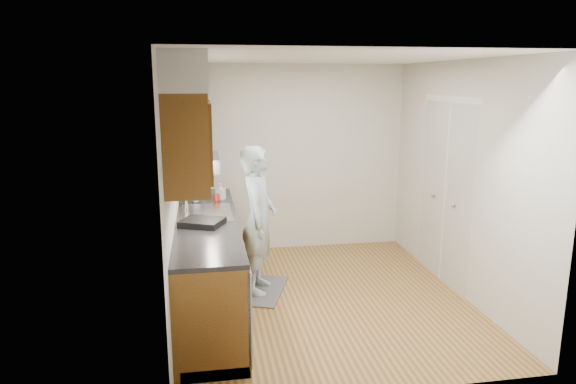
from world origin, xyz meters
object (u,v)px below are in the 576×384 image
object	(u,v)px
soda_can	(217,199)
dish_rack	(202,222)
soap_bottle_b	(221,191)
soap_bottle_a	(195,191)
person	(258,210)

from	to	relation	value
soda_can	dish_rack	xyz separation A→B (m)	(-0.16, -0.87, -0.03)
soap_bottle_b	dish_rack	distance (m)	1.08
soap_bottle_a	dish_rack	distance (m)	1.00
person	dish_rack	xyz separation A→B (m)	(-0.59, -0.54, 0.05)
person	soap_bottle_b	bearing A→B (deg)	51.13
soap_bottle_b	soda_can	xyz separation A→B (m)	(-0.05, -0.19, -0.04)
soap_bottle_a	dish_rack	bearing A→B (deg)	-86.02
soda_can	dish_rack	distance (m)	0.88
dish_rack	soda_can	bearing A→B (deg)	103.82
soap_bottle_a	soda_can	world-z (taller)	soap_bottle_a
dish_rack	soap_bottle_a	bearing A→B (deg)	118.44
soap_bottle_b	soda_can	bearing A→B (deg)	-105.76
person	soda_can	size ratio (longest dim) A/B	16.43
soap_bottle_a	person	bearing A→B (deg)	-33.92
soap_bottle_a	soda_can	xyz separation A→B (m)	(0.23, -0.12, -0.07)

